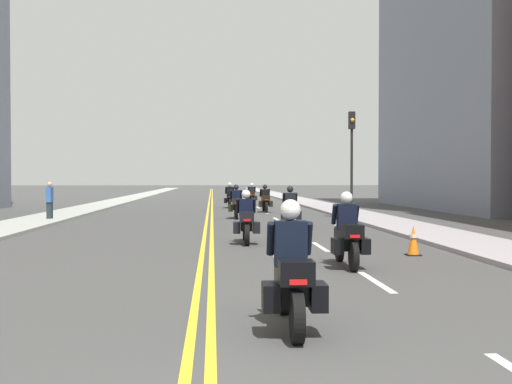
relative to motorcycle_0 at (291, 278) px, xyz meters
The scene contains 18 objects.
ground_plane 43.59m from the motorcycle_0, 91.47° to the left, with size 264.00×264.00×0.00m, color #414140.
sidewalk_left 44.41m from the motorcycle_0, 101.15° to the left, with size 2.49×144.00×0.12m, color #9FA39A.
sidewalk_right 44.04m from the motorcycle_0, 81.70° to the left, with size 2.49×144.00×0.12m, color #9D969A.
centreline_yellow_inner 43.59m from the motorcycle_0, 91.62° to the left, with size 0.12×132.00×0.01m, color yellow.
centreline_yellow_outer 43.59m from the motorcycle_0, 91.31° to the left, with size 0.12×132.00×0.01m, color yellow.
lane_dashes_white 24.66m from the motorcycle_0, 85.35° to the left, with size 0.14×56.40×0.01m.
building_right_1 36.65m from the motorcycle_0, 61.90° to the left, with size 9.28×20.12×21.56m.
motorcycle_0 is the anchor object (origin of this frame).
motorcycle_1 5.82m from the motorcycle_0, 71.08° to the left, with size 0.77×2.19×1.61m.
motorcycle_2 10.63m from the motorcycle_0, 89.98° to the left, with size 0.77×2.24×1.56m.
motorcycle_3 16.55m from the motorcycle_0, 83.02° to the left, with size 0.78×2.27×1.61m.
motorcycle_4 22.17m from the motorcycle_0, 89.63° to the left, with size 0.76×2.16×1.61m.
motorcycle_5 27.77m from the motorcycle_0, 85.92° to the left, with size 0.77×2.12×1.56m.
motorcycle_6 33.13m from the motorcycle_0, 89.76° to the left, with size 0.76×2.18×1.64m.
motorcycle_7 38.23m from the motorcycle_0, 87.19° to the left, with size 0.77×2.26×1.57m.
traffic_cone_0 8.41m from the motorcycle_0, 62.07° to the left, with size 0.34×0.34×0.75m.
traffic_light_near 22.35m from the motorcycle_0, 75.62° to the left, with size 0.28×0.38×5.00m.
pedestrian_0 22.36m from the motorcycle_0, 111.37° to the left, with size 0.26×0.38×1.74m.
Camera 1 is at (0.14, -3.41, 1.88)m, focal length 44.75 mm.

